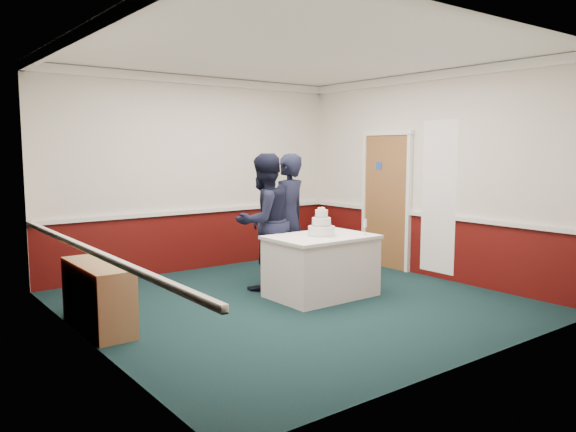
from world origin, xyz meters
TOP-DOWN VIEW (x-y plane):
  - ground at (0.00, 0.00)m, footprint 5.00×5.00m
  - room_shell at (0.08, 0.61)m, footprint 5.00×5.00m
  - sideboard at (-2.28, 0.44)m, footprint 0.41×1.20m
  - cake_table at (0.46, 0.04)m, footprint 1.32×0.92m
  - wedding_cake at (0.46, 0.04)m, footprint 0.35×0.35m
  - cake_knife at (0.43, -0.16)m, footprint 0.10×0.21m
  - champagne_flute at (0.96, -0.24)m, footprint 0.05×0.05m
  - person_man at (0.10, 0.81)m, footprint 0.96×0.78m
  - person_woman at (0.57, 0.91)m, footprint 0.74×0.57m

SIDE VIEW (x-z plane):
  - ground at x=0.00m, z-range 0.00..0.00m
  - sideboard at x=-2.28m, z-range 0.00..0.70m
  - cake_table at x=0.46m, z-range 0.01..0.80m
  - cake_knife at x=0.43m, z-range 0.79..0.79m
  - wedding_cake at x=0.46m, z-range 0.72..1.08m
  - person_woman at x=0.57m, z-range 0.00..1.83m
  - person_man at x=0.10m, z-range 0.00..1.83m
  - champagne_flute at x=0.96m, z-range 0.83..1.03m
  - room_shell at x=0.08m, z-range 0.47..3.47m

